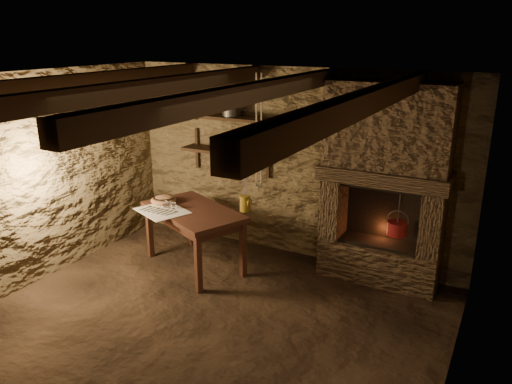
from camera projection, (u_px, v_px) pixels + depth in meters
The scene contains 25 objects.
floor at pixel (205, 324), 4.98m from camera, with size 4.50×4.50×0.00m, color black.
back_wall at pixel (290, 164), 6.30m from camera, with size 4.50×0.04×2.40m, color #4F3D25.
front_wall at pixel (10, 314), 2.94m from camera, with size 4.50×0.04×2.40m, color #4F3D25.
left_wall at pixel (36, 179), 5.63m from camera, with size 0.04×4.00×2.40m, color #4F3D25.
right_wall at pixel (459, 262), 3.60m from camera, with size 0.04×4.00×2.40m, color #4F3D25.
ceiling at pixel (196, 79), 4.25m from camera, with size 4.50×4.00×0.04m, color black.
beam_far_left at pixel (72, 82), 4.96m from camera, with size 0.14×3.95×0.16m, color black.
beam_mid_left at pixel (151, 87), 4.51m from camera, with size 0.14×3.95×0.16m, color black.
beam_mid_right at pixel (248, 93), 4.06m from camera, with size 0.14×3.95×0.16m, color black.
beam_far_right at pixel (368, 101), 3.61m from camera, with size 0.14×3.95×0.16m, color black.
shelf_lower at pixel (226, 152), 6.52m from camera, with size 1.25×0.30×0.04m, color black.
shelf_upper at pixel (226, 117), 6.38m from camera, with size 1.25×0.30×0.04m, color black.
hearth at pixel (384, 180), 5.53m from camera, with size 1.43×0.51×2.30m.
work_table at pixel (194, 236), 6.12m from camera, with size 1.50×1.22×0.75m.
linen_cloth at pixel (162, 211), 5.95m from camera, with size 0.59×0.48×0.01m, color beige.
pewter_cutlery_row at pixel (161, 210), 5.93m from camera, with size 0.50×0.19×0.01m, color gray, non-canonical shape.
drinking_glasses at pixel (169, 205), 6.03m from camera, with size 0.19×0.06×0.08m, color white, non-canonical shape.
stoneware_jug at pixel (245, 196), 5.90m from camera, with size 0.15×0.15×0.44m.
wooden_bowl at pixel (164, 200), 6.23m from camera, with size 0.32×0.32×0.11m, color #956240.
iron_stockpot at pixel (232, 109), 6.30m from camera, with size 0.24×0.24×0.18m, color #32302D.
tin_pan at pixel (203, 103), 6.60m from camera, with size 0.25×0.25×0.03m, color gray.
small_kettle at pixel (238, 148), 6.42m from camera, with size 0.14×0.10×0.15m, color gray, non-canonical shape.
rusty_tin at pixel (218, 146), 6.56m from camera, with size 0.08×0.08×0.08m, color #632D13.
red_pot at pixel (397, 228), 5.56m from camera, with size 0.26×0.26×0.54m.
hanging_ropes at pixel (259, 130), 5.29m from camera, with size 0.08×0.08×1.20m, color beige, non-canonical shape.
Camera 1 is at (2.50, -3.59, 2.78)m, focal length 35.00 mm.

